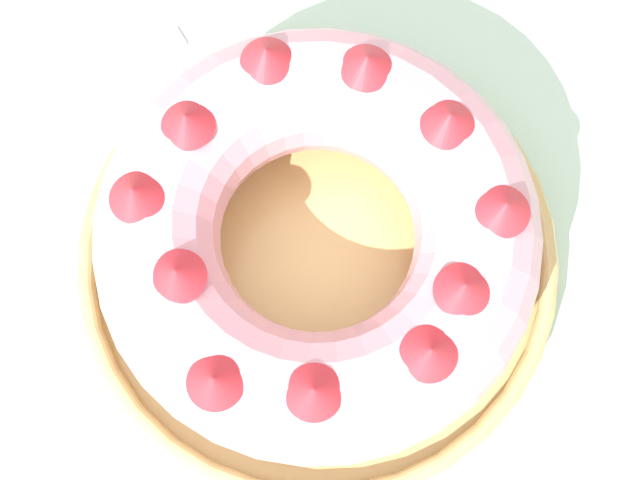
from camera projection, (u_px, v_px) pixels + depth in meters
ground_plane at (303, 402)px, 1.36m from camera, size 8.00×8.00×0.00m
dining_table at (286, 309)px, 0.69m from camera, size 1.32×1.30×0.78m
serving_dish at (320, 262)px, 0.60m from camera, size 0.32×0.32×0.03m
bundt_cake at (320, 239)px, 0.55m from camera, size 0.28×0.28×0.09m
cake_knife at (178, 40)px, 0.66m from camera, size 0.02×0.20×0.01m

